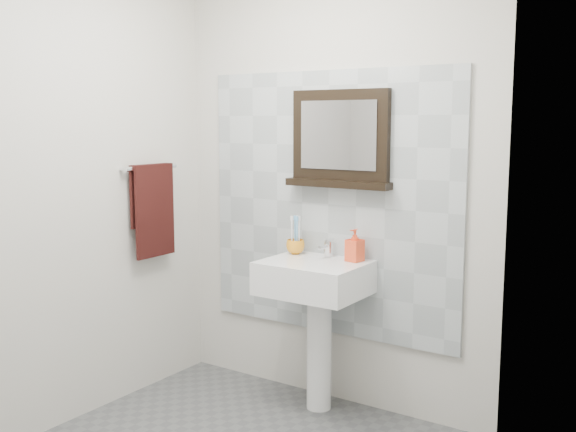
% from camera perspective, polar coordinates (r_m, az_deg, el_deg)
% --- Properties ---
extents(back_wall, '(2.00, 0.01, 2.50)m').
position_cam_1_polar(back_wall, '(3.84, 3.61, 2.52)').
color(back_wall, beige).
rests_on(back_wall, ground).
extents(left_wall, '(0.01, 2.20, 2.50)m').
position_cam_1_polar(left_wall, '(3.69, -19.05, 1.86)').
color(left_wall, beige).
rests_on(left_wall, ground).
extents(right_wall, '(0.01, 2.20, 2.50)m').
position_cam_1_polar(right_wall, '(2.42, 10.87, -0.87)').
color(right_wall, beige).
rests_on(right_wall, ground).
extents(splashback, '(1.60, 0.02, 1.50)m').
position_cam_1_polar(splashback, '(3.84, 3.51, 1.02)').
color(splashback, '#A2ABB0').
rests_on(splashback, back_wall).
extents(pedestal_sink, '(0.55, 0.44, 0.96)m').
position_cam_1_polar(pedestal_sink, '(3.73, 2.31, -6.60)').
color(pedestal_sink, white).
rests_on(pedestal_sink, ground).
extents(toothbrush_cup, '(0.13, 0.13, 0.08)m').
position_cam_1_polar(toothbrush_cup, '(3.88, 0.63, -2.62)').
color(toothbrush_cup, orange).
rests_on(toothbrush_cup, pedestal_sink).
extents(toothbrushes, '(0.05, 0.04, 0.21)m').
position_cam_1_polar(toothbrushes, '(3.86, 0.68, -1.43)').
color(toothbrushes, white).
rests_on(toothbrushes, toothbrush_cup).
extents(soap_dispenser, '(0.09, 0.09, 0.18)m').
position_cam_1_polar(soap_dispenser, '(3.68, 5.67, -2.48)').
color(soap_dispenser, red).
rests_on(soap_dispenser, pedestal_sink).
extents(framed_mirror, '(0.63, 0.11, 0.54)m').
position_cam_1_polar(framed_mirror, '(3.75, 4.45, 6.33)').
color(framed_mirror, black).
rests_on(framed_mirror, back_wall).
extents(towel_bar, '(0.07, 0.40, 0.03)m').
position_cam_1_polar(towel_bar, '(4.05, -11.53, 4.04)').
color(towel_bar, silver).
rests_on(towel_bar, left_wall).
extents(hand_towel, '(0.06, 0.30, 0.55)m').
position_cam_1_polar(hand_towel, '(4.06, -11.38, 1.08)').
color(hand_towel, black).
rests_on(hand_towel, towel_bar).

